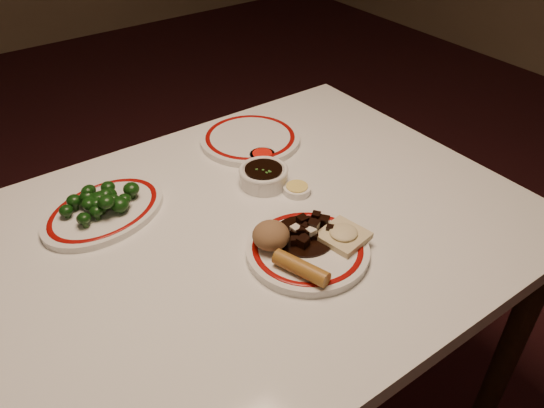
{
  "coord_description": "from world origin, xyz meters",
  "views": [
    {
      "loc": [
        -0.47,
        -0.73,
        1.46
      ],
      "look_at": [
        0.05,
        -0.02,
        0.8
      ],
      "focal_mm": 35.0,
      "sensor_mm": 36.0,
      "label": 1
    }
  ],
  "objects": [
    {
      "name": "stirfry_heap",
      "position": [
        0.07,
        -0.11,
        0.78
      ],
      "size": [
        0.13,
        0.13,
        0.03
      ],
      "color": "black",
      "rests_on": "main_plate"
    },
    {
      "name": "broccoli_pile",
      "position": [
        -0.24,
        0.21,
        0.79
      ],
      "size": [
        0.17,
        0.12,
        0.05
      ],
      "color": "#23471C",
      "rests_on": "broccoli_plate"
    },
    {
      "name": "rice_mound",
      "position": [
        -0.01,
        -0.1,
        0.79
      ],
      "size": [
        0.07,
        0.07,
        0.05
      ],
      "primitive_type": "ellipsoid",
      "color": "brown",
      "rests_on": "main_plate"
    },
    {
      "name": "mustard_dish",
      "position": [
        0.16,
        0.03,
        0.76
      ],
      "size": [
        0.06,
        0.06,
        0.02
      ],
      "color": "white",
      "rests_on": "dining_table"
    },
    {
      "name": "fried_wonton",
      "position": [
        0.12,
        -0.16,
        0.78
      ],
      "size": [
        0.1,
        0.1,
        0.02
      ],
      "color": "beige",
      "rests_on": "main_plate"
    },
    {
      "name": "broccoli_plate",
      "position": [
        -0.23,
        0.22,
        0.76
      ],
      "size": [
        0.33,
        0.3,
        0.02
      ],
      "color": "white",
      "rests_on": "dining_table"
    },
    {
      "name": "spring_roll",
      "position": [
        -0.01,
        -0.19,
        0.78
      ],
      "size": [
        0.06,
        0.12,
        0.03
      ],
      "primitive_type": "cylinder",
      "rotation": [
        1.57,
        0.0,
        0.32
      ],
      "color": "#A16D27",
      "rests_on": "main_plate"
    },
    {
      "name": "main_plate",
      "position": [
        0.05,
        -0.14,
        0.76
      ],
      "size": [
        0.25,
        0.25,
        0.02
      ],
      "color": "white",
      "rests_on": "dining_table"
    },
    {
      "name": "sweet_sour_dish",
      "position": [
        0.18,
        0.2,
        0.76
      ],
      "size": [
        0.06,
        0.06,
        0.02
      ],
      "color": "white",
      "rests_on": "dining_table"
    },
    {
      "name": "dining_table",
      "position": [
        0.0,
        0.0,
        0.66
      ],
      "size": [
        1.2,
        0.9,
        0.75
      ],
      "color": "white",
      "rests_on": "ground"
    },
    {
      "name": "far_plate",
      "position": [
        0.2,
        0.29,
        0.76
      ],
      "size": [
        0.29,
        0.29,
        0.02
      ],
      "color": "white",
      "rests_on": "dining_table"
    },
    {
      "name": "soy_bowl",
      "position": [
        0.12,
        0.11,
        0.77
      ],
      "size": [
        0.11,
        0.11,
        0.04
      ],
      "color": "white",
      "rests_on": "dining_table"
    }
  ]
}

